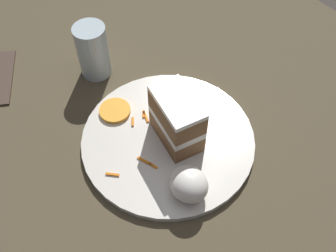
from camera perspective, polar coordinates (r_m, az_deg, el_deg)
name	(u,v)px	position (r m, az deg, el deg)	size (l,w,h in m)	color
ground_plane	(147,134)	(0.73, -3.02, -1.17)	(6.00, 6.00, 0.00)	#38332D
dining_table	(147,131)	(0.73, -3.06, -0.70)	(1.06, 1.10, 0.02)	#4C422D
plate	(168,140)	(0.69, 0.00, -1.98)	(0.30, 0.30, 0.01)	silver
cake_slice	(177,119)	(0.65, 1.27, 0.98)	(0.11, 0.07, 0.10)	brown
cream_dollop	(189,184)	(0.61, 3.02, -8.44)	(0.06, 0.06, 0.05)	white
orange_garnish	(115,111)	(0.73, -7.72, 2.23)	(0.06, 0.06, 0.01)	orange
carrot_shreds_scatter	(146,134)	(0.69, -3.14, -1.12)	(0.11, 0.22, 0.00)	orange
drinking_glass	(93,54)	(0.79, -10.77, 10.25)	(0.06, 0.06, 0.11)	silver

